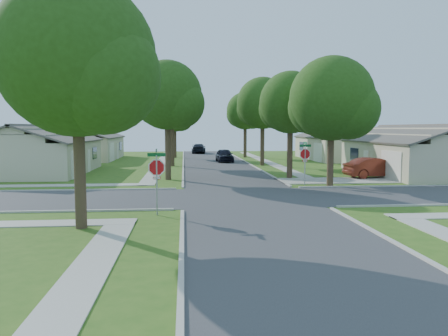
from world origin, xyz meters
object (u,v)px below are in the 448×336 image
(stop_sign_ne, at_px, (305,156))
(house_nw_near, at_px, (40,156))
(tree_ne_corner, at_px, (332,103))
(house_ne_near, at_px, (415,156))
(tree_w_mid, at_px, (172,103))
(tree_sw_corner, at_px, (78,65))
(tree_e_mid, at_px, (263,106))
(tree_w_near, at_px, (168,98))
(car_driveway, at_px, (375,168))
(tree_e_near, at_px, (291,105))
(car_curb_west, at_px, (199,149))
(house_nw_far, at_px, (84,147))
(stop_sign_sw, at_px, (157,170))
(house_ne_far, at_px, (340,147))
(car_curb_east, at_px, (224,155))
(tree_w_far, at_px, (175,116))
(tree_e_far, at_px, (246,113))

(stop_sign_ne, xyz_separation_m, house_nw_near, (-20.69, 10.30, -0.51))
(tree_ne_corner, xyz_separation_m, house_ne_near, (9.63, 6.79, -4.08))
(tree_w_mid, xyz_separation_m, house_ne_near, (20.63, -10.01, -4.97))
(tree_sw_corner, bearing_deg, stop_sign_ne, 43.94)
(tree_e_mid, relative_size, tree_sw_corner, 0.96)
(tree_w_near, xyz_separation_m, tree_ne_corner, (11.00, -4.80, -0.52))
(tree_w_near, distance_m, car_driveway, 17.00)
(tree_e_mid, bearing_deg, tree_e_near, -90.03)
(house_ne_near, bearing_deg, car_curb_west, 117.41)
(tree_e_mid, distance_m, house_nw_near, 22.12)
(tree_w_near, distance_m, house_nw_near, 13.63)
(house_nw_far, bearing_deg, tree_e_near, -47.94)
(car_driveway, bearing_deg, stop_sign_sw, 123.17)
(house_ne_near, distance_m, car_driveway, 5.10)
(house_ne_far, bearing_deg, tree_e_near, -119.35)
(stop_sign_sw, distance_m, house_ne_far, 39.55)
(tree_w_near, relative_size, car_curb_east, 2.00)
(tree_w_far, bearing_deg, car_curb_east, -52.91)
(tree_e_mid, xyz_separation_m, tree_w_far, (-9.41, 13.00, -0.75))
(house_nw_near, distance_m, car_curb_east, 20.57)
(stop_sign_sw, relative_size, tree_e_near, 0.36)
(tree_e_mid, height_order, car_curb_west, tree_e_mid)
(house_ne_far, bearing_deg, car_curb_west, 138.61)
(house_nw_far, bearing_deg, house_ne_near, -33.29)
(tree_sw_corner, xyz_separation_m, house_ne_far, (23.43, 35.99, -4.75))
(tree_w_far, bearing_deg, car_driveway, -57.45)
(car_curb_east, bearing_deg, house_nw_far, 159.52)
(tree_w_mid, bearing_deg, house_ne_near, -25.88)
(stop_sign_ne, relative_size, car_curb_east, 0.67)
(tree_e_mid, height_order, tree_sw_corner, tree_sw_corner)
(house_ne_near, distance_m, house_nw_far, 38.26)
(tree_ne_corner, xyz_separation_m, house_nw_far, (-22.35, 27.79, -4.08))
(tree_w_near, distance_m, car_curb_east, 18.99)
(car_driveway, distance_m, car_curb_east, 20.36)
(tree_sw_corner, bearing_deg, tree_w_near, 80.10)
(stop_sign_sw, distance_m, house_ne_near, 25.98)
(tree_w_far, xyz_separation_m, car_curb_east, (5.85, -7.74, -4.74))
(tree_e_far, distance_m, house_ne_near, 25.99)
(stop_sign_sw, xyz_separation_m, house_ne_far, (20.69, 33.70, -0.51))
(house_nw_far, relative_size, car_curb_east, 3.04)
(car_curb_east, height_order, car_curb_west, car_curb_east)
(house_ne_far, bearing_deg, car_driveway, -102.48)
(tree_e_mid, bearing_deg, tree_w_near, -128.08)
(car_driveway, xyz_separation_m, car_curb_west, (-12.70, 35.45, -0.06))
(stop_sign_ne, relative_size, tree_w_far, 0.37)
(tree_e_mid, relative_size, house_ne_far, 0.68)
(tree_w_mid, bearing_deg, car_curb_west, 81.54)
(car_driveway, bearing_deg, house_ne_near, -69.35)
(tree_w_near, xyz_separation_m, tree_w_mid, (0.00, 12.00, 0.37))
(stop_sign_ne, bearing_deg, stop_sign_sw, -135.00)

